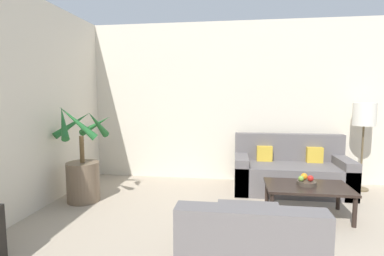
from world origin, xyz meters
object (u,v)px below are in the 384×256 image
at_px(sofa_loveseat, 290,173).
at_px(orange_fruit, 304,176).
at_px(floor_lamp, 364,118).
at_px(potted_palm, 83,169).
at_px(apple_red, 310,178).
at_px(apple_green, 301,178).
at_px(ottoman, 248,229).
at_px(coffee_table, 307,189).
at_px(fruit_bowl, 307,183).

height_order(sofa_loveseat, orange_fruit, sofa_loveseat).
bearing_deg(floor_lamp, sofa_loveseat, -169.72).
bearing_deg(sofa_loveseat, floor_lamp, 10.28).
bearing_deg(potted_palm, sofa_loveseat, 16.49).
distance_m(potted_palm, orange_fruit, 2.93).
bearing_deg(apple_red, apple_green, -175.37).
xyz_separation_m(potted_palm, sofa_loveseat, (2.93, 0.87, -0.17)).
bearing_deg(orange_fruit, ottoman, -125.68).
bearing_deg(ottoman, apple_green, 54.10).
relative_size(floor_lamp, orange_fruit, 16.83).
relative_size(sofa_loveseat, ottoman, 2.80).
bearing_deg(apple_red, orange_fruit, 129.33).
bearing_deg(apple_red, potted_palm, 178.21).
bearing_deg(floor_lamp, coffee_table, -132.34).
distance_m(fruit_bowl, ottoman, 1.21).
bearing_deg(sofa_loveseat, apple_red, -86.53).
height_order(floor_lamp, coffee_table, floor_lamp).
relative_size(potted_palm, coffee_table, 1.37).
xyz_separation_m(coffee_table, apple_red, (0.03, 0.01, 0.13)).
bearing_deg(potted_palm, apple_red, -1.79).
bearing_deg(fruit_bowl, ottoman, -128.18).
xyz_separation_m(potted_palm, ottoman, (2.21, -1.02, -0.26)).
xyz_separation_m(coffee_table, fruit_bowl, (-0.01, 0.02, 0.07)).
bearing_deg(apple_red, fruit_bowl, 174.96).
relative_size(coffee_table, apple_green, 14.52).
bearing_deg(ottoman, floor_lamp, 49.08).
xyz_separation_m(floor_lamp, fruit_bowl, (-1.08, -1.15, -0.72)).
distance_m(coffee_table, orange_fruit, 0.16).
bearing_deg(orange_fruit, sofa_loveseat, 90.00).
bearing_deg(potted_palm, apple_green, -2.03).
bearing_deg(fruit_bowl, orange_fruit, 102.97).
height_order(sofa_loveseat, floor_lamp, floor_lamp).
bearing_deg(fruit_bowl, floor_lamp, 47.02).
bearing_deg(ottoman, fruit_bowl, 51.82).
xyz_separation_m(floor_lamp, ottoman, (-1.81, -2.09, -0.93)).
distance_m(coffee_table, fruit_bowl, 0.07).
height_order(apple_green, orange_fruit, orange_fruit).
height_order(potted_palm, apple_red, potted_palm).
xyz_separation_m(orange_fruit, ottoman, (-0.72, -1.00, -0.27)).
relative_size(fruit_bowl, ottoman, 0.38).
relative_size(floor_lamp, fruit_bowl, 5.92).
bearing_deg(fruit_bowl, sofa_loveseat, 90.93).
xyz_separation_m(floor_lamp, orange_fruit, (-1.09, -1.09, -0.65)).
relative_size(potted_palm, fruit_bowl, 5.94).
relative_size(potted_palm, ottoman, 2.25).
xyz_separation_m(sofa_loveseat, ottoman, (-0.72, -1.89, -0.09)).
bearing_deg(potted_palm, orange_fruit, -0.43).
height_order(potted_palm, ottoman, potted_palm).
distance_m(sofa_loveseat, orange_fruit, 0.91).
xyz_separation_m(apple_red, apple_green, (-0.11, -0.01, -0.00)).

